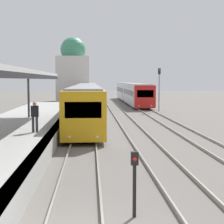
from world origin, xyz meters
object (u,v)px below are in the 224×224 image
Objects in this scene: signal_post_near at (135,177)px; train_far at (131,92)px; train_near at (87,96)px; person_on_platform at (35,115)px; signal_mast_far at (159,84)px.

train_far is at bearing 83.90° from signal_post_near.
person_on_platform is at bearing -96.25° from train_near.
train_near is 1.51× the size of train_far.
signal_mast_far reaches higher than signal_post_near.
signal_mast_far reaches higher than person_on_platform.
signal_mast_far is (8.54, -0.13, 1.42)m from train_near.
signal_post_near is (4.21, -10.50, -0.72)m from person_on_platform.
signal_post_near is (1.60, -34.35, -0.66)m from train_near.
signal_mast_far is (6.94, 34.23, 2.08)m from signal_post_near.
person_on_platform is at bearing -115.18° from signal_mast_far.
train_near is at bearing 83.75° from person_on_platform.
signal_post_near is (-5.46, -51.09, -0.64)m from train_far.
person_on_platform is 0.33× the size of signal_mast_far.
train_near is 8.66m from signal_mast_far.
train_near is 26.17× the size of signal_post_near.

